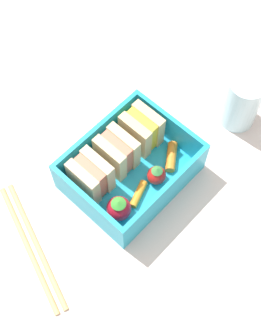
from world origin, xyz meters
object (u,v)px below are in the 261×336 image
Objects in this scene: strawberry_left at (157,175)px; chopstick_pair at (32,245)px; strawberry_far_left at (119,208)px; sandwich_center_left at (117,152)px; carrot_stick_far_left at (138,194)px; drinking_glass at (242,102)px; sandwich_left at (91,176)px; sandwich_center at (141,130)px; carrot_stick_left at (171,157)px.

chopstick_pair is at bearing 162.39° from strawberry_left.
strawberry_left is (6.85, -0.25, -0.33)cm from strawberry_far_left.
sandwich_center_left reaches higher than carrot_stick_far_left.
strawberry_left is 0.38× the size of drinking_glass.
sandwich_left is 8.60cm from strawberry_left.
carrot_stick_far_left is (-1.68, -5.46, -2.22)cm from sandwich_center_left.
strawberry_far_left is 6.86cm from strawberry_left.
carrot_stick_far_left is 3.45cm from strawberry_left.
strawberry_far_left is 11.97cm from chopstick_pair.
strawberry_far_left reaches higher than carrot_stick_far_left.
sandwich_center_left reaches higher than strawberry_left.
drinking_glass is at bearing -4.60° from strawberry_far_left.
sandwich_center is (9.50, 0.00, 0.00)cm from sandwich_left.
carrot_stick_left is at bearing -43.28° from sandwich_center_left.
strawberry_left is 18.29cm from chopstick_pair.
sandwich_center is 20.71cm from chopstick_pair.
chopstick_pair is (-20.40, -0.10, -3.57)cm from sandwich_center.
sandwich_center_left is 1.30× the size of carrot_stick_left.
carrot_stick_left is 0.23× the size of chopstick_pair.
sandwich_center is 1.44× the size of carrot_stick_far_left.
strawberry_far_left is 0.46× the size of drinking_glass.
strawberry_far_left is 0.21× the size of chopstick_pair.
carrot_stick_far_left is at bearing -1.93° from strawberry_far_left.
sandwich_left reaches higher than strawberry_far_left.
sandwich_left reaches higher than strawberry_left.
sandwich_center_left is 6.13cm from carrot_stick_far_left.
carrot_stick_far_left reaches higher than chopstick_pair.
sandwich_center is 11.34cm from strawberry_far_left.
strawberry_left is at bearing -171.36° from carrot_stick_left.
strawberry_far_left is at bearing -94.86° from sandwich_left.
chopstick_pair is at bearing -179.49° from sandwich_left.
sandwich_center is at bearing 40.31° from carrot_stick_far_left.
strawberry_left is 3.80cm from carrot_stick_left.
sandwich_center_left is at bearing 45.74° from strawberry_far_left.
drinking_glass is (22.20, -7.16, 0.22)cm from sandwich_left.
drinking_glass is at bearing -12.05° from chopstick_pair.
strawberry_far_left is (-9.95, -5.34, -1.01)cm from sandwich_center.
sandwich_center_left is (4.75, 0.00, 0.00)cm from sandwich_left.
sandwich_center is at bearing 60.96° from strawberry_left.
strawberry_far_left is 22.76cm from drinking_glass.
carrot_stick_left is at bearing -13.22° from chopstick_pair.
sandwich_center reaches higher than carrot_stick_left.
drinking_glass is at bearing -5.70° from strawberry_left.
drinking_glass reaches higher than strawberry_far_left.
sandwich_center is (4.75, 0.00, 0.00)cm from sandwich_center_left.
sandwich_left and sandwich_center_left have the same top height.
sandwich_left is 1.00× the size of sandwich_center_left.
strawberry_left reaches higher than carrot_stick_far_left.
strawberry_left is at bearing 174.30° from drinking_glass.
sandwich_left is 9.50cm from sandwich_center.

